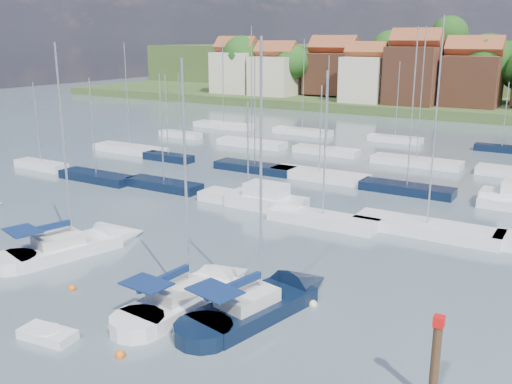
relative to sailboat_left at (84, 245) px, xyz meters
The scene contains 11 objects.
ground 36.75m from the sailboat_left, 72.27° to the left, with size 260.00×260.00×0.00m, color #4C5E68.
sailboat_left is the anchor object (origin of this frame).
sailboat_centre 11.67m from the sailboat_left, 10.71° to the right, with size 3.68×10.78×14.43m.
sailboat_navy 15.45m from the sailboat_left, ahead, with size 5.32×11.57×15.53m.
tender 12.26m from the sailboat_left, 50.50° to the right, with size 2.96×1.63×0.61m.
timber_piling 25.65m from the sailboat_left, 10.94° to the right, with size 0.40×0.40×6.11m.
buoy_c 6.66m from the sailboat_left, 48.31° to the right, with size 0.46×0.46×0.46m, color #D85914.
buoy_d 12.06m from the sailboat_left, 36.12° to the right, with size 0.48×0.48×0.48m, color beige.
buoy_e 17.35m from the sailboat_left, ahead, with size 0.47×0.47×0.47m, color beige.
buoy_g 14.90m from the sailboat_left, 36.37° to the right, with size 0.49×0.49×0.49m, color #D85914.
marina_field 32.88m from the sailboat_left, 66.52° to the left, with size 79.62×41.41×15.93m.
Camera 1 is at (18.26, -20.55, 14.23)m, focal length 40.00 mm.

